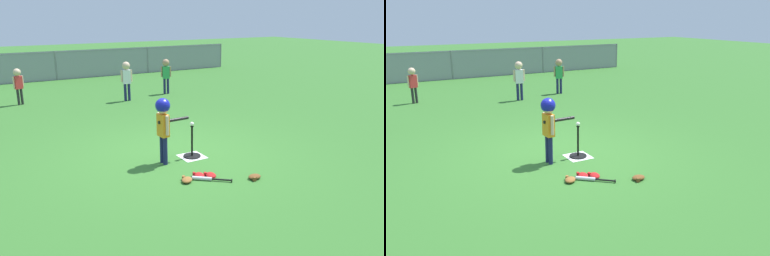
{
  "view_description": "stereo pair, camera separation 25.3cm",
  "coord_description": "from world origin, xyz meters",
  "views": [
    {
      "loc": [
        -3.23,
        -5.98,
        2.5
      ],
      "look_at": [
        0.18,
        -0.28,
        0.55
      ],
      "focal_mm": 35.94,
      "sensor_mm": 36.0,
      "label": 1
    },
    {
      "loc": [
        -3.01,
        -6.1,
        2.5
      ],
      "look_at": [
        0.18,
        -0.28,
        0.55
      ],
      "focal_mm": 35.94,
      "sensor_mm": 36.0,
      "label": 2
    }
  ],
  "objects": [
    {
      "name": "glove_tossed_aside",
      "position": [
        0.52,
        -1.65,
        0.04
      ],
      "size": [
        0.23,
        0.18,
        0.07
      ],
      "color": "brown",
      "rests_on": "ground_plane"
    },
    {
      "name": "fielder_near_right",
      "position": [
        2.49,
        5.24,
        0.73
      ],
      "size": [
        0.32,
        0.23,
        1.14
      ],
      "color": "#191E4C",
      "rests_on": "ground_plane"
    },
    {
      "name": "glove_near_bats",
      "position": [
        -0.04,
        -1.24,
        0.04
      ],
      "size": [
        0.21,
        0.25,
        0.07
      ],
      "color": "#B21919",
      "rests_on": "ground_plane"
    },
    {
      "name": "glove_by_plate",
      "position": [
        -0.46,
        -1.2,
        0.04
      ],
      "size": [
        0.27,
        0.27,
        0.07
      ],
      "color": "brown",
      "rests_on": "ground_plane"
    },
    {
      "name": "batting_tee",
      "position": [
        0.18,
        -0.28,
        0.09
      ],
      "size": [
        0.32,
        0.32,
        0.59
      ],
      "color": "black",
      "rests_on": "ground_plane"
    },
    {
      "name": "glove_outfield_drop",
      "position": [
        -0.2,
        -1.15,
        0.04
      ],
      "size": [
        0.22,
        0.26,
        0.07
      ],
      "color": "#B21919",
      "rests_on": "ground_plane"
    },
    {
      "name": "spare_bat_silver",
      "position": [
        -0.17,
        -1.31,
        0.03
      ],
      "size": [
        0.52,
        0.45,
        0.06
      ],
      "color": "silver",
      "rests_on": "ground_plane"
    },
    {
      "name": "home_plate",
      "position": [
        0.18,
        -0.28,
        0.0
      ],
      "size": [
        0.44,
        0.44,
        0.01
      ],
      "primitive_type": "cube",
      "color": "white",
      "rests_on": "ground_plane"
    },
    {
      "name": "fielder_deep_left",
      "position": [
        0.98,
        4.87,
        0.76
      ],
      "size": [
        0.35,
        0.23,
        1.18
      ],
      "color": "#191E4C",
      "rests_on": "ground_plane"
    },
    {
      "name": "baseball_on_tee",
      "position": [
        0.18,
        -0.28,
        0.63
      ],
      "size": [
        0.07,
        0.07,
        0.07
      ],
      "primitive_type": "sphere",
      "color": "white",
      "rests_on": "batting_tee"
    },
    {
      "name": "fielder_deep_right",
      "position": [
        -1.89,
        5.96,
        0.68
      ],
      "size": [
        0.3,
        0.21,
        1.05
      ],
      "color": "#262626",
      "rests_on": "ground_plane"
    },
    {
      "name": "outfield_fence",
      "position": [
        0.0,
        9.98,
        0.62
      ],
      "size": [
        16.06,
        0.06,
        1.15
      ],
      "color": "slate",
      "rests_on": "ground_plane"
    },
    {
      "name": "batter_child",
      "position": [
        -0.41,
        -0.32,
        0.83
      ],
      "size": [
        0.64,
        0.33,
        1.17
      ],
      "color": "#191E4C",
      "rests_on": "ground_plane"
    },
    {
      "name": "ground_plane",
      "position": [
        0.0,
        0.0,
        0.0
      ],
      "size": [
        60.0,
        60.0,
        0.0
      ],
      "primitive_type": "plane",
      "color": "#336B28"
    }
  ]
}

